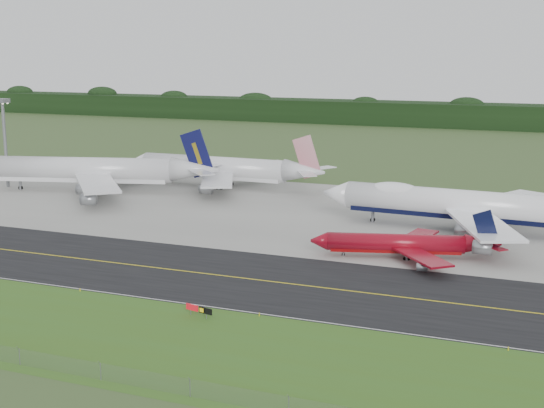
{
  "coord_description": "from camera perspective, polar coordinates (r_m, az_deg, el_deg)",
  "views": [
    {
      "loc": [
        44.26,
        -118.94,
        38.83
      ],
      "look_at": [
        -11.79,
        22.0,
        7.8
      ],
      "focal_mm": 50.0,
      "sensor_mm": 36.0,
      "label": 1
    }
  ],
  "objects": [
    {
      "name": "jet_red_737",
      "position": [
        145.74,
        10.05,
        -2.98
      ],
      "size": [
        35.41,
        28.25,
        9.7
      ],
      "color": "maroon",
      "rests_on": "ground"
    },
    {
      "name": "taxiway_centreline",
      "position": [
        129.13,
        0.6,
        -5.92
      ],
      "size": [
        400.0,
        0.4,
        0.0
      ],
      "primitive_type": "cube",
      "color": "gold",
      "rests_on": "taxiway"
    },
    {
      "name": "edge_marker_center",
      "position": [
        113.47,
        -0.96,
        -8.32
      ],
      "size": [
        0.16,
        0.16,
        0.5
      ],
      "primitive_type": "cylinder",
      "color": "yellow",
      "rests_on": "ground"
    },
    {
      "name": "edge_marker_right",
      "position": [
        105.88,
        17.37,
        -10.36
      ],
      "size": [
        0.16,
        0.16,
        0.5
      ],
      "primitive_type": "cylinder",
      "color": "yellow",
      "rests_on": "ground"
    },
    {
      "name": "perimeter_fence",
      "position": [
        91.73,
        -9.6,
        -12.9
      ],
      "size": [
        320.0,
        0.1,
        320.0
      ],
      "color": "slate",
      "rests_on": "ground"
    },
    {
      "name": "jet_star_tail",
      "position": [
        216.71,
        -3.67,
        2.67
      ],
      "size": [
        61.46,
        51.62,
        16.26
      ],
      "color": "silver",
      "rests_on": "ground"
    },
    {
      "name": "apron",
      "position": [
        179.85,
        6.92,
        -0.99
      ],
      "size": [
        400.0,
        78.0,
        0.01
      ],
      "primitive_type": "cube",
      "color": "gray",
      "rests_on": "ground"
    },
    {
      "name": "grass_verge",
      "position": [
        102.53,
        -5.76,
        -10.75
      ],
      "size": [
        400.0,
        30.0,
        0.01
      ],
      "primitive_type": "cube",
      "color": "#3A5F1B",
      "rests_on": "ground"
    },
    {
      "name": "edge_marker_left",
      "position": [
        128.47,
        -14.25,
        -6.28
      ],
      "size": [
        0.16,
        0.16,
        0.5
      ],
      "primitive_type": "cylinder",
      "color": "yellow",
      "rests_on": "ground"
    },
    {
      "name": "ground",
      "position": [
        132.72,
        1.23,
        -5.45
      ],
      "size": [
        600.0,
        600.0,
        0.0
      ],
      "primitive_type": "plane",
      "color": "#324A22",
      "rests_on": "ground"
    },
    {
      "name": "taxiway_sign",
      "position": [
        113.45,
        -5.53,
        -7.89
      ],
      "size": [
        4.8,
        1.31,
        1.63
      ],
      "color": "slate",
      "rests_on": "ground"
    },
    {
      "name": "horizon_treeline",
      "position": [
        396.6,
        15.3,
        6.33
      ],
      "size": [
        700.0,
        25.0,
        12.0
      ],
      "color": "black",
      "rests_on": "ground"
    },
    {
      "name": "floodlight_mast",
      "position": [
        229.01,
        -19.53,
        5.52
      ],
      "size": [
        3.13,
        3.13,
        25.23
      ],
      "color": "slate",
      "rests_on": "ground"
    },
    {
      "name": "taxiway",
      "position": [
        129.14,
        0.6,
        -5.93
      ],
      "size": [
        400.0,
        32.0,
        0.02
      ],
      "primitive_type": "cube",
      "color": "black",
      "rests_on": "ground"
    },
    {
      "name": "taxiway_edge_line",
      "position": [
        115.55,
        -2.19,
        -8.07
      ],
      "size": [
        400.0,
        0.25,
        0.0
      ],
      "primitive_type": "cube",
      "color": "silver",
      "rests_on": "taxiway"
    },
    {
      "name": "jet_ba_747",
      "position": [
        169.04,
        14.42,
        -0.08
      ],
      "size": [
        67.73,
        56.05,
        17.03
      ],
      "color": "white",
      "rests_on": "ground"
    },
    {
      "name": "jet_navy_gold",
      "position": [
        215.3,
        -13.01,
        2.46
      ],
      "size": [
        68.39,
        58.36,
        17.87
      ],
      "color": "silver",
      "rests_on": "ground"
    }
  ]
}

